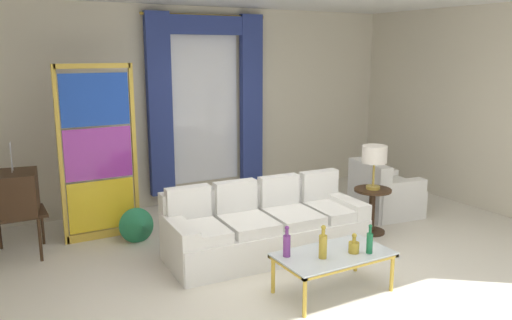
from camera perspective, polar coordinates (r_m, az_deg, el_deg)
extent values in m
plane|color=silver|center=(5.83, 4.73, -11.76)|extent=(16.00, 16.00, 0.00)
cube|color=beige|center=(8.09, -7.37, 5.95)|extent=(8.00, 0.12, 3.00)
cube|color=beige|center=(8.38, 23.77, 5.24)|extent=(0.12, 7.00, 3.00)
cube|color=white|center=(8.10, -5.69, 6.35)|extent=(1.10, 0.02, 2.50)
cylinder|color=gold|center=(8.00, -5.65, 15.68)|extent=(2.00, 0.04, 0.04)
cube|color=navy|center=(7.73, -10.65, 5.93)|extent=(0.36, 0.12, 2.70)
cube|color=navy|center=(8.35, -0.54, 6.58)|extent=(0.36, 0.12, 2.70)
cube|color=navy|center=(7.97, -5.57, 14.69)|extent=(1.80, 0.10, 0.28)
cube|color=white|center=(6.08, 1.28, -8.74)|extent=(2.37, 1.03, 0.38)
cube|color=white|center=(6.33, -0.26, -5.98)|extent=(2.33, 0.33, 0.78)
cube|color=white|center=(6.59, 9.63, -6.43)|extent=(0.25, 0.86, 0.56)
cube|color=white|center=(5.67, -8.49, -9.50)|extent=(0.25, 0.86, 0.56)
cube|color=white|center=(6.39, 8.48, -5.47)|extent=(0.57, 0.77, 0.12)
cube|color=white|center=(6.58, 6.96, -2.90)|extent=(0.52, 0.17, 0.40)
cube|color=white|center=(6.09, 3.95, -6.25)|extent=(0.57, 0.77, 0.12)
cube|color=white|center=(6.29, 2.52, -3.53)|extent=(0.52, 0.17, 0.40)
cube|color=white|center=(5.83, -1.02, -7.05)|extent=(0.57, 0.77, 0.12)
cube|color=white|center=(6.04, -2.33, -4.18)|extent=(0.52, 0.17, 0.40)
cube|color=white|center=(5.63, -6.43, -7.87)|extent=(0.57, 0.77, 0.12)
cube|color=white|center=(5.84, -7.55, -4.85)|extent=(0.52, 0.17, 0.40)
cube|color=silver|center=(5.16, 8.59, -10.27)|extent=(1.13, 0.62, 0.02)
cube|color=gold|center=(5.39, 6.65, -9.48)|extent=(1.13, 0.04, 0.03)
cube|color=gold|center=(4.96, 10.70, -11.55)|extent=(1.13, 0.04, 0.03)
cube|color=gold|center=(4.88, 3.42, -11.79)|extent=(0.04, 0.62, 0.03)
cube|color=gold|center=(5.50, 13.13, -9.25)|extent=(0.04, 0.62, 0.03)
cylinder|color=gold|center=(5.18, 1.91, -12.62)|extent=(0.04, 0.04, 0.38)
cylinder|color=gold|center=(5.75, 11.03, -10.24)|extent=(0.04, 0.04, 0.38)
cylinder|color=gold|center=(4.77, 5.43, -14.96)|extent=(0.04, 0.04, 0.38)
cylinder|color=gold|center=(5.38, 14.86, -12.03)|extent=(0.04, 0.04, 0.38)
cylinder|color=gold|center=(5.18, 10.80, -9.52)|extent=(0.11, 0.11, 0.11)
cylinder|color=gold|center=(5.15, 10.84, -8.71)|extent=(0.04, 0.04, 0.05)
sphere|color=gold|center=(5.14, 10.86, -8.24)|extent=(0.05, 0.05, 0.05)
cylinder|color=#196B3D|center=(5.19, 12.50, -9.02)|extent=(0.06, 0.06, 0.20)
cylinder|color=#196B3D|center=(5.14, 12.56, -7.65)|extent=(0.03, 0.03, 0.06)
sphere|color=#196B3D|center=(5.13, 12.59, -7.18)|extent=(0.04, 0.04, 0.04)
cylinder|color=gold|center=(4.99, 7.44, -9.53)|extent=(0.08, 0.08, 0.23)
cylinder|color=gold|center=(4.94, 7.48, -7.98)|extent=(0.04, 0.04, 0.06)
sphere|color=gold|center=(4.92, 7.50, -7.44)|extent=(0.05, 0.05, 0.05)
cylinder|color=#753384|center=(5.00, 3.43, -9.51)|extent=(0.07, 0.07, 0.21)
cylinder|color=#753384|center=(4.95, 3.45, -8.05)|extent=(0.03, 0.03, 0.06)
sphere|color=#753384|center=(4.93, 3.46, -7.53)|extent=(0.04, 0.04, 0.04)
cube|color=#382314|center=(6.57, -25.00, -5.46)|extent=(0.62, 0.54, 0.03)
cylinder|color=#382314|center=(6.36, -22.84, -8.21)|extent=(0.04, 0.04, 0.50)
cylinder|color=#382314|center=(6.89, -22.63, -6.65)|extent=(0.04, 0.04, 0.50)
cube|color=#382314|center=(6.50, -25.20, -3.31)|extent=(0.57, 0.63, 0.48)
cylinder|color=silver|center=(6.41, -25.54, 0.31)|extent=(0.03, 0.13, 0.34)
cylinder|color=silver|center=(6.41, -25.54, 0.31)|extent=(0.03, 0.13, 0.34)
cube|color=white|center=(7.75, 14.30, -4.41)|extent=(0.89, 0.89, 0.40)
cube|color=white|center=(7.68, 14.40, -2.63)|extent=(0.77, 0.77, 0.10)
cube|color=white|center=(7.51, 12.41, -3.25)|extent=(0.30, 0.82, 0.80)
cube|color=white|center=(7.97, 12.97, -3.21)|extent=(0.75, 0.27, 0.58)
cube|color=white|center=(7.48, 15.79, -4.37)|extent=(0.75, 0.27, 0.58)
cube|color=gold|center=(6.57, -20.91, 0.29)|extent=(0.05, 0.05, 2.20)
cube|color=gold|center=(6.75, -13.36, 1.07)|extent=(0.05, 0.05, 2.20)
cube|color=gold|center=(6.53, -17.68, 9.93)|extent=(0.90, 0.05, 0.06)
cube|color=gold|center=(6.92, -16.55, -7.87)|extent=(0.90, 0.05, 0.10)
cube|color=yellow|center=(6.80, -16.74, -4.83)|extent=(0.82, 0.02, 0.64)
cube|color=purple|center=(6.64, -17.09, 0.69)|extent=(0.82, 0.02, 0.64)
cube|color=#1E47B7|center=(6.55, -17.45, 6.41)|extent=(0.82, 0.02, 0.64)
cylinder|color=beige|center=(6.75, -13.15, -8.38)|extent=(0.16, 0.16, 0.06)
ellipsoid|color=navy|center=(6.71, -13.19, -7.49)|extent=(0.18, 0.32, 0.20)
sphere|color=navy|center=(6.80, -13.57, -6.26)|extent=(0.09, 0.09, 0.09)
cone|color=gold|center=(6.86, -13.71, -6.12)|extent=(0.02, 0.04, 0.02)
cone|color=#268250|center=(6.51, -12.78, -7.15)|extent=(0.44, 0.40, 0.50)
cylinder|color=#382314|center=(6.82, 12.84, -3.27)|extent=(0.48, 0.48, 0.03)
cylinder|color=#382314|center=(6.91, 12.73, -5.59)|extent=(0.08, 0.08, 0.55)
cylinder|color=#382314|center=(6.99, 12.62, -7.74)|extent=(0.36, 0.36, 0.03)
cylinder|color=#B29338|center=(6.82, 12.85, -2.99)|extent=(0.18, 0.18, 0.04)
cylinder|color=#B29338|center=(6.77, 12.93, -1.35)|extent=(0.03, 0.03, 0.36)
cylinder|color=silver|center=(6.72, 13.03, 0.64)|extent=(0.32, 0.32, 0.22)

